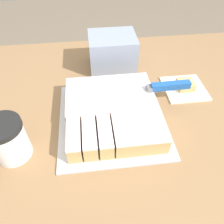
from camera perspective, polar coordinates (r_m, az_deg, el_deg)
countertop at (r=1.08m, az=1.31°, el=-20.25°), size 1.40×1.10×0.95m
cake_board at (r=0.69m, az=0.00°, el=-1.82°), size 0.33×0.35×0.01m
cake at (r=0.67m, az=0.17°, el=0.17°), size 0.28×0.30×0.06m
knife at (r=0.71m, az=12.24°, el=6.34°), size 0.35×0.03×0.02m
coffee_cup at (r=0.63m, az=-25.56°, el=-6.59°), size 0.10×0.10×0.12m
paper_napkin at (r=0.84m, az=18.38°, el=5.86°), size 0.15×0.15×0.01m
brownie at (r=0.83m, az=18.65°, el=6.74°), size 0.05×0.05×0.03m
storage_box at (r=0.88m, az=0.08°, el=15.45°), size 0.18×0.15×0.13m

